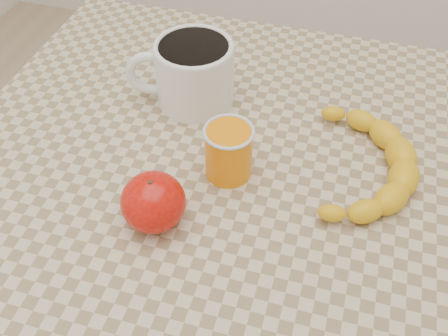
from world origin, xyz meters
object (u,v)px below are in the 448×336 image
(table, at_px, (224,216))
(banana, at_px, (362,163))
(coffee_mug, at_px, (192,71))
(apple, at_px, (153,202))
(orange_juice_glass, at_px, (229,151))

(table, xyz_separation_m, banana, (0.18, 0.06, 0.11))
(table, relative_size, coffee_mug, 4.52)
(apple, height_order, banana, apple)
(orange_juice_glass, relative_size, banana, 0.30)
(table, distance_m, banana, 0.21)
(table, relative_size, apple, 8.81)
(coffee_mug, bearing_deg, orange_juice_glass, -54.98)
(banana, bearing_deg, apple, -144.38)
(table, bearing_deg, orange_juice_glass, 78.35)
(orange_juice_glass, bearing_deg, apple, -121.74)
(apple, relative_size, banana, 0.35)
(coffee_mug, relative_size, orange_juice_glass, 2.27)
(table, distance_m, orange_juice_glass, 0.13)
(coffee_mug, bearing_deg, apple, -82.90)
(coffee_mug, distance_m, banana, 0.28)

